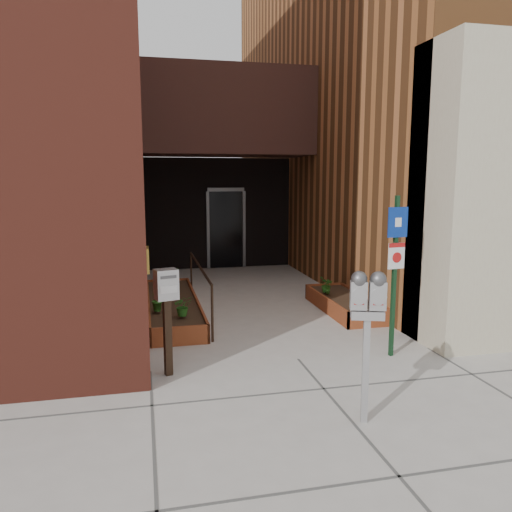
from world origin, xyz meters
TOP-DOWN VIEW (x-y plane):
  - ground at (0.00, 0.00)m, footprint 80.00×80.00m
  - architecture at (-0.18, 6.89)m, footprint 20.00×14.60m
  - planter_left at (-1.55, 2.70)m, footprint 0.90×3.60m
  - planter_right at (1.60, 2.20)m, footprint 0.80×2.20m
  - handrail at (-1.05, 2.65)m, footprint 0.04×3.34m
  - parking_meter at (0.12, -1.84)m, footprint 0.37×0.23m
  - sign_post at (1.32, -0.16)m, footprint 0.31×0.09m
  - payment_dropbox at (-1.77, -0.15)m, footprint 0.31×0.26m
  - shrub_left_a at (-1.45, 1.48)m, footprint 0.33×0.33m
  - shrub_left_b at (-1.85, 1.89)m, footprint 0.25×0.25m
  - shrub_left_c at (-1.53, 3.24)m, footprint 0.30×0.30m
  - shrub_left_d at (-1.40, 3.97)m, footprint 0.24×0.24m
  - shrub_right_a at (1.85, 1.36)m, footprint 0.24×0.24m
  - shrub_right_b at (1.35, 2.40)m, footprint 0.21×0.21m
  - shrub_right_c at (1.35, 2.51)m, footprint 0.37×0.37m

SIDE VIEW (x-z plane):
  - ground at x=0.00m, z-range 0.00..0.00m
  - planter_left at x=-1.55m, z-range -0.02..0.28m
  - planter_right at x=1.60m, z-range -0.02..0.28m
  - shrub_right_b at x=1.35m, z-range 0.30..0.59m
  - shrub_right_c at x=1.35m, z-range 0.30..0.60m
  - shrub_left_a at x=-1.45m, z-range 0.30..0.62m
  - shrub_left_d at x=-1.40m, z-range 0.30..0.62m
  - shrub_right_a at x=1.85m, z-range 0.30..0.66m
  - shrub_left_b at x=-1.85m, z-range 0.30..0.69m
  - shrub_left_c at x=-1.53m, z-range 0.30..0.70m
  - handrail at x=-1.05m, z-range 0.30..1.20m
  - payment_dropbox at x=-1.77m, z-range 0.30..1.67m
  - parking_meter at x=0.12m, z-range 0.43..2.01m
  - sign_post at x=1.32m, z-range 0.26..2.50m
  - architecture at x=-0.18m, z-range -0.02..9.98m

